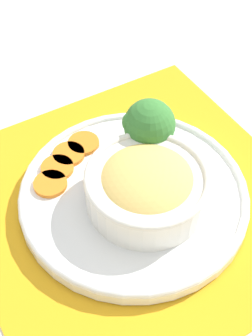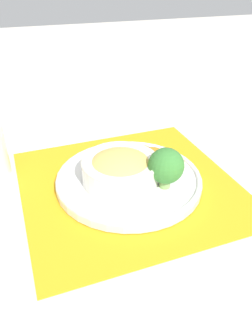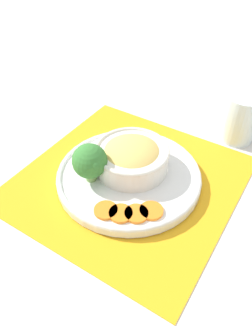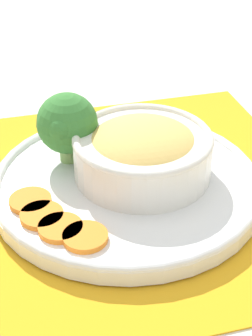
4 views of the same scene
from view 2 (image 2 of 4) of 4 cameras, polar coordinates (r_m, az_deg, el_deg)
name	(u,v)px [view 2 (image 2 of 4)]	position (r m, az deg, el deg)	size (l,w,h in m)	color
ground_plane	(129,185)	(0.68, 0.48, -2.95)	(4.00, 4.00, 0.00)	beige
placemat	(129,184)	(0.68, 0.48, -2.81)	(0.44, 0.44, 0.00)	orange
plate	(129,179)	(0.67, 0.49, -1.89)	(0.30, 0.30, 0.02)	white
bowl	(120,168)	(0.64, -0.98, 0.01)	(0.15, 0.15, 0.06)	silver
broccoli_floret	(166,166)	(0.62, 6.99, 0.40)	(0.07, 0.07, 0.08)	#84AD5B
carrot_slice_near	(172,162)	(0.72, 8.01, 1.08)	(0.04, 0.04, 0.01)	orange
carrot_slice_middle	(163,157)	(0.73, 6.48, 2.00)	(0.04, 0.04, 0.01)	orange
carrot_slice_far	(153,153)	(0.75, 4.66, 2.68)	(0.04, 0.04, 0.01)	orange
carrot_slice_extra	(141,150)	(0.75, 2.63, 3.10)	(0.04, 0.04, 0.01)	orange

